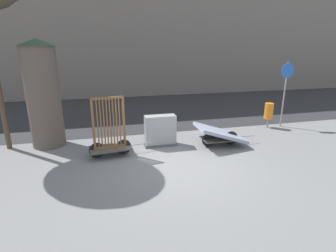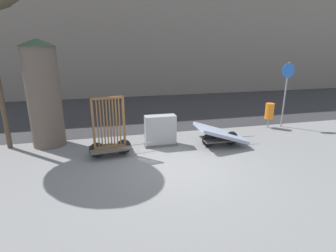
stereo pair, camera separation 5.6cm
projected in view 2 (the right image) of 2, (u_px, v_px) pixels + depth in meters
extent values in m
plane|color=slate|center=(179.00, 167.00, 7.59)|extent=(60.00, 60.00, 0.00)
cube|color=#2D2D30|center=(142.00, 110.00, 14.47)|extent=(56.00, 8.44, 0.01)
cube|color=#4C4742|center=(110.00, 148.00, 8.30)|extent=(1.37, 0.90, 0.04)
cylinder|color=black|center=(124.00, 147.00, 8.45)|extent=(0.49, 0.10, 0.49)
cylinder|color=black|center=(97.00, 150.00, 8.17)|extent=(0.49, 0.10, 0.49)
cylinder|color=gray|center=(141.00, 144.00, 8.64)|extent=(0.70, 0.12, 0.03)
cube|color=brown|center=(110.00, 146.00, 8.29)|extent=(1.00, 0.19, 0.07)
cube|color=brown|center=(107.00, 98.00, 7.84)|extent=(1.00, 0.19, 0.07)
cube|color=brown|center=(93.00, 124.00, 7.90)|extent=(0.08, 0.08, 1.62)
cube|color=brown|center=(124.00, 121.00, 8.22)|extent=(0.08, 0.08, 1.62)
cube|color=brown|center=(98.00, 124.00, 7.95)|extent=(0.04, 0.05, 1.55)
cube|color=brown|center=(101.00, 124.00, 7.98)|extent=(0.04, 0.05, 1.55)
cube|color=brown|center=(104.00, 123.00, 8.01)|extent=(0.04, 0.05, 1.55)
cube|color=brown|center=(107.00, 123.00, 8.05)|extent=(0.04, 0.05, 1.55)
cube|color=brown|center=(110.00, 123.00, 8.08)|extent=(0.04, 0.05, 1.55)
cube|color=brown|center=(113.00, 122.00, 8.11)|extent=(0.04, 0.05, 1.55)
cube|color=brown|center=(117.00, 122.00, 8.14)|extent=(0.04, 0.05, 1.55)
cube|color=brown|center=(120.00, 122.00, 8.18)|extent=(0.04, 0.05, 1.55)
cube|color=#4C4742|center=(220.00, 138.00, 9.15)|extent=(1.30, 0.77, 0.04)
cylinder|color=black|center=(231.00, 138.00, 9.25)|extent=(0.49, 0.04, 0.49)
cylinder|color=black|center=(209.00, 140.00, 9.07)|extent=(0.49, 0.04, 0.49)
cylinder|color=gray|center=(246.00, 136.00, 9.36)|extent=(0.70, 0.04, 0.03)
cube|color=#8C93A8|center=(221.00, 133.00, 9.09)|extent=(1.71, 1.12, 0.63)
cube|color=#4C4C4C|center=(160.00, 144.00, 9.27)|extent=(1.13, 0.47, 0.08)
cube|color=gray|center=(160.00, 131.00, 9.13)|extent=(1.07, 0.41, 1.08)
cylinder|color=gray|center=(268.00, 123.00, 11.26)|extent=(0.06, 0.06, 0.40)
cylinder|color=orange|center=(269.00, 111.00, 11.10)|extent=(0.35, 0.35, 0.67)
cylinder|color=gray|center=(285.00, 95.00, 11.07)|extent=(0.06, 0.06, 2.76)
cylinder|color=blue|center=(288.00, 71.00, 10.75)|extent=(0.60, 0.02, 0.60)
cylinder|color=brown|center=(44.00, 98.00, 8.85)|extent=(1.09, 1.09, 3.37)
cone|color=#335138|center=(36.00, 42.00, 8.33)|extent=(1.22, 1.22, 0.24)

